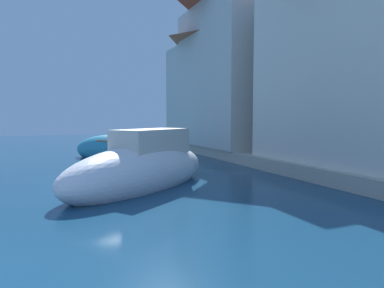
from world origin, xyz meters
The scene contains 6 objects.
quay_promenade centered at (4.32, -0.37, 0.25)m, with size 44.00×32.00×0.50m.
moored_boat_0 centered at (4.78, 6.08, 0.56)m, with size 6.00×5.06×2.14m.
moored_boat_6 centered at (5.14, 14.01, 0.43)m, with size 4.20×4.10×1.56m.
waterfront_building_main centered at (13.00, 5.32, 4.34)m, with size 5.69×7.05×7.58m.
waterfront_building_annex centered at (13.00, 13.34, 5.06)m, with size 6.52×7.37×9.01m.
waterfront_building_far centered at (13.00, 15.30, 4.26)m, with size 6.00×9.96×7.41m.
Camera 1 is at (2.22, -3.90, 2.13)m, focal length 31.82 mm.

